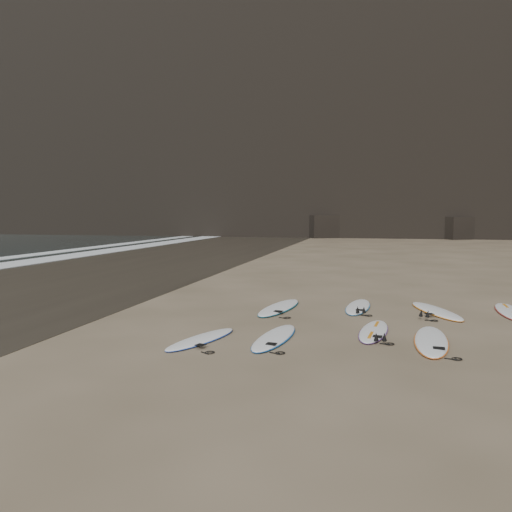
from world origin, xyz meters
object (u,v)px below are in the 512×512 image
at_px(surfboard_1, 275,337).
at_px(surfboard_6, 358,306).
at_px(surfboard_3, 431,340).
at_px(surfboard_5, 279,307).
at_px(surfboard_0, 201,339).
at_px(surfboard_2, 374,331).
at_px(surfboard_7, 436,311).
at_px(surfboard_8, 511,311).

height_order(surfboard_1, surfboard_6, same).
height_order(surfboard_3, surfboard_5, surfboard_5).
bearing_deg(surfboard_1, surfboard_0, -156.39).
xyz_separation_m(surfboard_2, surfboard_7, (1.63, 2.72, 0.01)).
distance_m(surfboard_3, surfboard_7, 3.37).
relative_size(surfboard_3, surfboard_8, 1.04).
height_order(surfboard_5, surfboard_8, surfboard_5).
relative_size(surfboard_0, surfboard_1, 0.90).
distance_m(surfboard_2, surfboard_7, 3.17).
xyz_separation_m(surfboard_0, surfboard_2, (3.49, 1.55, 0.00)).
xyz_separation_m(surfboard_3, surfboard_7, (0.48, 3.33, -0.00)).
bearing_deg(surfboard_1, surfboard_3, 13.87).
distance_m(surfboard_7, surfboard_8, 1.95).
relative_size(surfboard_0, surfboard_6, 0.89).
relative_size(surfboard_0, surfboard_8, 0.86).
bearing_deg(surfboard_8, surfboard_2, -136.29).
bearing_deg(surfboard_5, surfboard_1, -72.21).
bearing_deg(surfboard_0, surfboard_8, 50.99).
bearing_deg(surfboard_2, surfboard_8, 47.73).
bearing_deg(surfboard_3, surfboard_0, -164.07).
bearing_deg(surfboard_6, surfboard_7, 0.44).
relative_size(surfboard_0, surfboard_7, 0.84).
bearing_deg(surfboard_0, surfboard_6, 72.98).
bearing_deg(surfboard_0, surfboard_7, 57.47).
distance_m(surfboard_6, surfboard_8, 3.98).
bearing_deg(surfboard_7, surfboard_6, 155.72).
relative_size(surfboard_5, surfboard_7, 1.05).
relative_size(surfboard_2, surfboard_7, 0.88).
bearing_deg(surfboard_7, surfboard_8, -9.12).
xyz_separation_m(surfboard_1, surfboard_2, (2.03, 1.07, -0.00)).
bearing_deg(surfboard_2, surfboard_0, -149.32).
height_order(surfboard_1, surfboard_2, surfboard_1).
bearing_deg(surfboard_3, surfboard_2, 156.26).
relative_size(surfboard_0, surfboard_3, 0.83).
height_order(surfboard_3, surfboard_8, surfboard_3).
bearing_deg(surfboard_0, surfboard_2, 41.59).
xyz_separation_m(surfboard_3, surfboard_6, (-1.57, 3.50, -0.00)).
distance_m(surfboard_0, surfboard_3, 4.73).
relative_size(surfboard_3, surfboard_6, 1.07).
height_order(surfboard_1, surfboard_3, surfboard_3).
xyz_separation_m(surfboard_3, surfboard_5, (-3.70, 2.86, 0.00)).
height_order(surfboard_5, surfboard_7, surfboard_5).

